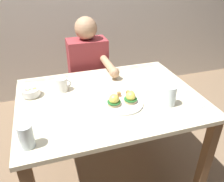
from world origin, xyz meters
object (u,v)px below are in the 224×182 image
water_glass_far (27,138)px  dining_table (109,110)px  fork (199,109)px  fruit_bowl (31,92)px  coffee_mug (62,84)px  eggs_benedict_plate (122,101)px  water_glass_near (170,97)px  diner_person (89,73)px

water_glass_far → dining_table: bearing=32.6°
dining_table → fork: fork is taller
fruit_bowl → water_glass_far: 0.50m
fruit_bowl → coffee_mug: size_ratio=1.08×
coffee_mug → eggs_benedict_plate: bearing=-41.1°
water_glass_near → diner_person: (-0.34, 0.81, -0.15)m
dining_table → diner_person: 0.60m
water_glass_far → diner_person: 1.07m
dining_table → coffee_mug: (-0.29, 0.18, 0.16)m
fruit_bowl → coffee_mug: coffee_mug is taller
water_glass_near → water_glass_far: size_ratio=1.04×
fork → dining_table: bearing=147.0°
eggs_benedict_plate → water_glass_near: size_ratio=2.06×
fork → diner_person: (-0.49, 0.91, -0.09)m
dining_table → diner_person: size_ratio=1.05×
coffee_mug → water_glass_near: water_glass_near is taller
eggs_benedict_plate → fork: (0.43, -0.20, -0.02)m
water_glass_near → eggs_benedict_plate: bearing=161.4°
fruit_bowl → diner_person: bearing=41.5°
fruit_bowl → diner_person: 0.67m
dining_table → fruit_bowl: fruit_bowl is taller
dining_table → water_glass_near: 0.42m
dining_table → water_glass_near: size_ratio=9.16×
water_glass_near → dining_table: bearing=147.6°
fork → fruit_bowl: bearing=154.0°
fork → water_glass_near: 0.19m
water_glass_near → water_glass_far: 0.86m
eggs_benedict_plate → coffee_mug: (-0.34, 0.30, 0.03)m
water_glass_far → diner_person: diner_person is taller
dining_table → water_glass_far: water_glass_far is taller
fruit_bowl → water_glass_far: water_glass_far is taller
coffee_mug → diner_person: bearing=56.0°
coffee_mug → water_glass_near: 0.73m
dining_table → coffee_mug: bearing=148.1°
coffee_mug → diner_person: (0.28, 0.42, -0.14)m
dining_table → coffee_mug: size_ratio=10.78×
dining_table → fruit_bowl: (-0.50, 0.17, 0.14)m
eggs_benedict_plate → diner_person: size_ratio=0.24×
fruit_bowl → water_glass_near: 0.91m
water_glass_near → diner_person: bearing=112.5°
water_glass_near → coffee_mug: bearing=147.8°
eggs_benedict_plate → fruit_bowl: eggs_benedict_plate is taller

